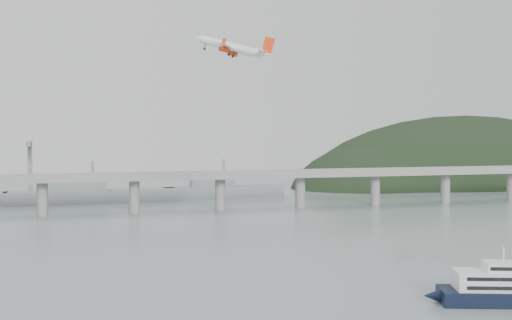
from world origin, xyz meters
name	(u,v)px	position (x,y,z in m)	size (l,w,h in m)	color
ground	(307,288)	(0.00, 0.00, 0.00)	(900.00, 900.00, 0.00)	slate
bridge	(185,181)	(-1.15, 200.00, 17.65)	(800.00, 22.00, 23.90)	gray
headland	(479,205)	(285.18, 331.75, -19.34)	(365.00, 155.00, 156.00)	black
airliner	(233,47)	(-5.02, 70.15, 79.60)	(29.34, 28.02, 11.32)	white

